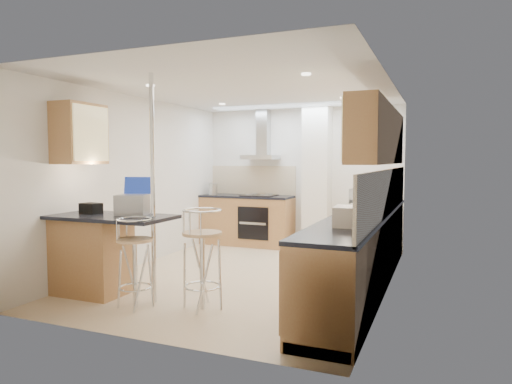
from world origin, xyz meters
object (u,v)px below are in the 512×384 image
at_px(bread_bin, 350,216).
at_px(microwave, 369,199).
at_px(bar_stool_near, 135,263).
at_px(bar_stool_end, 202,259).
at_px(laptop, 132,205).

bearing_deg(bread_bin, microwave, 87.20).
xyz_separation_m(microwave, bread_bin, (0.04, -1.54, -0.04)).
height_order(bar_stool_near, bar_stool_end, bar_stool_end).
distance_m(microwave, laptop, 2.97).
xyz_separation_m(laptop, bar_stool_near, (0.29, -0.34, -0.57)).
relative_size(microwave, bar_stool_near, 0.53).
xyz_separation_m(bar_stool_near, bar_stool_end, (0.68, 0.23, 0.05)).
bearing_deg(bar_stool_near, bread_bin, 4.08).
bearing_deg(laptop, bread_bin, -12.95).
bearing_deg(bread_bin, bar_stool_end, -172.80).
bearing_deg(bread_bin, laptop, -179.83).
xyz_separation_m(microwave, bar_stool_end, (-1.44, -1.84, -0.53)).
relative_size(bar_stool_near, bar_stool_end, 0.90).
height_order(bar_stool_end, bread_bin, bread_bin).
distance_m(microwave, bar_stool_end, 2.39).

